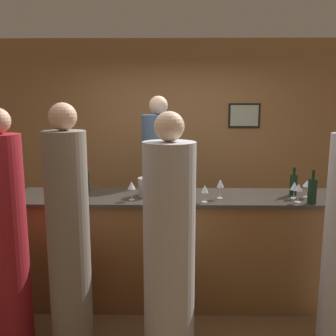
{
  "coord_description": "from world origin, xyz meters",
  "views": [
    {
      "loc": [
        -0.03,
        -3.46,
        1.95
      ],
      "look_at": [
        -0.08,
        0.1,
        1.31
      ],
      "focal_mm": 40.0,
      "sensor_mm": 36.0,
      "label": 1
    }
  ],
  "objects_px": {
    "guest_0": "(6,238)",
    "guest_1": "(169,248)",
    "bartender": "(159,191)",
    "wine_bottle_2": "(312,191)",
    "wine_bottle_1": "(293,184)",
    "wine_bottle_0": "(86,180)",
    "ice_bucket": "(147,187)",
    "guest_2": "(69,238)"
  },
  "relations": [
    {
      "from": "guest_0",
      "to": "guest_1",
      "type": "distance_m",
      "value": 1.28
    },
    {
      "from": "bartender",
      "to": "wine_bottle_2",
      "type": "xyz_separation_m",
      "value": [
        1.38,
        -0.99,
        0.24
      ]
    },
    {
      "from": "bartender",
      "to": "wine_bottle_2",
      "type": "distance_m",
      "value": 1.72
    },
    {
      "from": "guest_1",
      "to": "wine_bottle_1",
      "type": "bearing_deg",
      "value": 36.17
    },
    {
      "from": "guest_0",
      "to": "bartender",
      "type": "bearing_deg",
      "value": 51.15
    },
    {
      "from": "bartender",
      "to": "wine_bottle_0",
      "type": "relative_size",
      "value": 6.75
    },
    {
      "from": "wine_bottle_1",
      "to": "ice_bucket",
      "type": "height_order",
      "value": "wine_bottle_1"
    },
    {
      "from": "guest_1",
      "to": "wine_bottle_2",
      "type": "height_order",
      "value": "guest_1"
    },
    {
      "from": "guest_1",
      "to": "wine_bottle_0",
      "type": "height_order",
      "value": "guest_1"
    },
    {
      "from": "bartender",
      "to": "guest_2",
      "type": "relative_size",
      "value": 1.03
    },
    {
      "from": "bartender",
      "to": "ice_bucket",
      "type": "xyz_separation_m",
      "value": [
        -0.08,
        -0.72,
        0.21
      ]
    },
    {
      "from": "guest_1",
      "to": "guest_2",
      "type": "relative_size",
      "value": 0.97
    },
    {
      "from": "guest_2",
      "to": "wine_bottle_1",
      "type": "relative_size",
      "value": 7.29
    },
    {
      "from": "bartender",
      "to": "wine_bottle_2",
      "type": "height_order",
      "value": "bartender"
    },
    {
      "from": "guest_1",
      "to": "ice_bucket",
      "type": "relative_size",
      "value": 10.86
    },
    {
      "from": "guest_0",
      "to": "guest_2",
      "type": "xyz_separation_m",
      "value": [
        0.5,
        -0.03,
        0.02
      ]
    },
    {
      "from": "bartender",
      "to": "guest_0",
      "type": "distance_m",
      "value": 1.82
    },
    {
      "from": "wine_bottle_1",
      "to": "guest_1",
      "type": "bearing_deg",
      "value": -143.83
    },
    {
      "from": "wine_bottle_0",
      "to": "ice_bucket",
      "type": "height_order",
      "value": "wine_bottle_0"
    },
    {
      "from": "guest_0",
      "to": "wine_bottle_2",
      "type": "relative_size",
      "value": 6.31
    },
    {
      "from": "bartender",
      "to": "wine_bottle_1",
      "type": "xyz_separation_m",
      "value": [
        1.32,
        -0.67,
        0.23
      ]
    },
    {
      "from": "guest_0",
      "to": "wine_bottle_1",
      "type": "height_order",
      "value": "guest_0"
    },
    {
      "from": "guest_1",
      "to": "wine_bottle_0",
      "type": "relative_size",
      "value": 6.32
    },
    {
      "from": "guest_0",
      "to": "wine_bottle_0",
      "type": "distance_m",
      "value": 1.0
    },
    {
      "from": "bartender",
      "to": "guest_0",
      "type": "bearing_deg",
      "value": 51.15
    },
    {
      "from": "wine_bottle_0",
      "to": "guest_2",
      "type": "bearing_deg",
      "value": -85.97
    },
    {
      "from": "bartender",
      "to": "wine_bottle_2",
      "type": "bearing_deg",
      "value": 144.51
    },
    {
      "from": "guest_2",
      "to": "wine_bottle_1",
      "type": "distance_m",
      "value": 2.12
    },
    {
      "from": "guest_1",
      "to": "wine_bottle_0",
      "type": "bearing_deg",
      "value": 130.61
    },
    {
      "from": "guest_0",
      "to": "ice_bucket",
      "type": "height_order",
      "value": "guest_0"
    },
    {
      "from": "bartender",
      "to": "guest_1",
      "type": "distance_m",
      "value": 1.55
    },
    {
      "from": "guest_0",
      "to": "guest_2",
      "type": "bearing_deg",
      "value": -3.9
    },
    {
      "from": "guest_2",
      "to": "guest_1",
      "type": "bearing_deg",
      "value": -6.48
    },
    {
      "from": "wine_bottle_0",
      "to": "bartender",
      "type": "bearing_deg",
      "value": 38.4
    },
    {
      "from": "guest_0",
      "to": "ice_bucket",
      "type": "distance_m",
      "value": 1.29
    },
    {
      "from": "wine_bottle_2",
      "to": "ice_bucket",
      "type": "relative_size",
      "value": 1.74
    },
    {
      "from": "bartender",
      "to": "wine_bottle_1",
      "type": "relative_size",
      "value": 7.55
    },
    {
      "from": "wine_bottle_0",
      "to": "guest_1",
      "type": "bearing_deg",
      "value": -49.39
    },
    {
      "from": "wine_bottle_1",
      "to": "ice_bucket",
      "type": "relative_size",
      "value": 1.54
    },
    {
      "from": "guest_0",
      "to": "wine_bottle_2",
      "type": "xyz_separation_m",
      "value": [
        2.52,
        0.43,
        0.29
      ]
    },
    {
      "from": "guest_2",
      "to": "wine_bottle_0",
      "type": "relative_size",
      "value": 6.52
    },
    {
      "from": "bartender",
      "to": "guest_2",
      "type": "height_order",
      "value": "bartender"
    }
  ]
}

